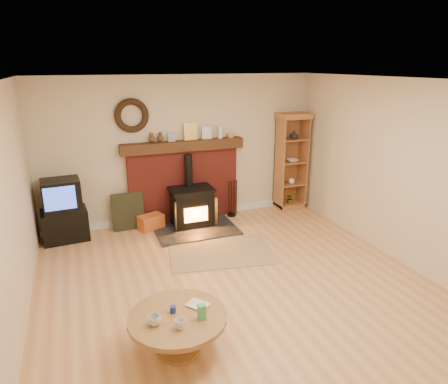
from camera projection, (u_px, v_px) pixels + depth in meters
name	position (u px, v px, depth m)	size (l,w,h in m)	color
ground	(241.00, 291.00, 5.11)	(5.50, 5.50, 0.00)	tan
room_shell	(238.00, 159.00, 4.65)	(5.02, 5.52, 2.61)	beige
chimney_breast	(184.00, 178.00, 7.23)	(2.20, 0.22, 1.78)	maroon
wood_stove	(192.00, 208.00, 7.03)	(1.40, 1.00, 1.27)	black
area_rug	(221.00, 252.00, 6.15)	(1.56, 1.07, 0.01)	brown
tv_unit	(64.00, 212.00, 6.45)	(0.73, 0.54, 1.03)	black
curio_cabinet	(291.00, 161.00, 7.80)	(0.61, 0.44, 1.89)	#986031
firelog_box	(151.00, 222.00, 6.97)	(0.41, 0.26, 0.26)	gold
leaning_painting	(128.00, 211.00, 6.92)	(0.54, 0.03, 0.65)	black
fire_tools	(232.00, 208.00, 7.58)	(0.19, 0.16, 0.70)	black
coffee_table	(178.00, 323.00, 3.94)	(0.98, 0.98, 0.58)	brown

